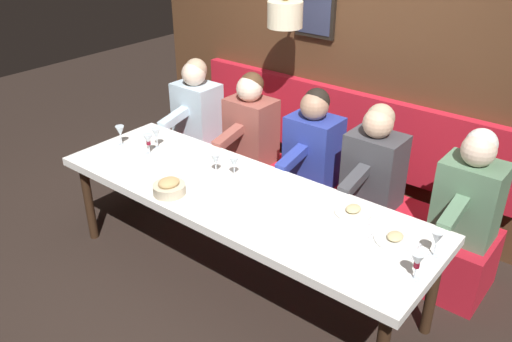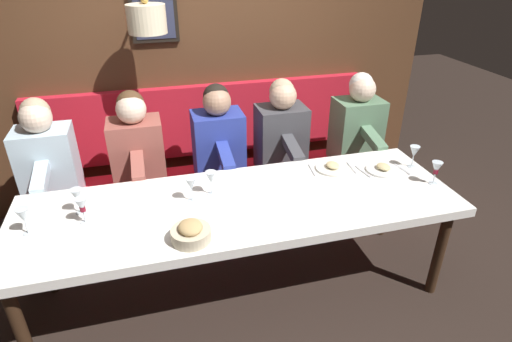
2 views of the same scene
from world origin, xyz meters
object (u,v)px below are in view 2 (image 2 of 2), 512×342
(wine_glass_4, at_px, (77,196))
(diner_middle, at_px, (218,136))
(dining_table, at_px, (241,210))
(diner_near, at_px, (281,130))
(wine_glass_3, at_px, (436,169))
(wine_glass_1, at_px, (82,206))
(bread_bowl, at_px, (191,233))
(wine_glass_2, at_px, (211,178))
(wine_glass_5, at_px, (414,152))
(diner_far, at_px, (136,145))
(diner_farthest, at_px, (46,155))
(wine_glass_0, at_px, (23,216))
(diner_nearest, at_px, (358,122))
(wine_glass_6, at_px, (191,185))

(wine_glass_4, bearing_deg, diner_middle, -52.82)
(dining_table, height_order, diner_near, diner_near)
(dining_table, bearing_deg, diner_near, -32.31)
(wine_glass_3, relative_size, wine_glass_4, 1.00)
(wine_glass_3, bearing_deg, wine_glass_1, 86.61)
(diner_middle, xyz_separation_m, bread_bowl, (-1.19, 0.37, -0.03))
(diner_near, distance_m, wine_glass_3, 1.25)
(wine_glass_2, relative_size, wine_glass_5, 1.00)
(diner_far, bearing_deg, wine_glass_5, -110.96)
(dining_table, distance_m, wine_glass_2, 0.28)
(wine_glass_2, distance_m, wine_glass_3, 1.50)
(wine_glass_3, distance_m, bread_bowl, 1.68)
(diner_near, distance_m, diner_farthest, 1.81)
(diner_near, xyz_separation_m, wine_glass_4, (-0.75, 1.52, 0.04))
(wine_glass_0, bearing_deg, diner_near, -63.39)
(dining_table, distance_m, diner_nearest, 1.54)
(wine_glass_6, bearing_deg, diner_near, -47.08)
(wine_glass_1, bearing_deg, diner_far, -19.85)
(diner_near, xyz_separation_m, wine_glass_5, (-0.74, -0.76, 0.04))
(wine_glass_0, distance_m, wine_glass_1, 0.30)
(diner_middle, relative_size, diner_farthest, 1.00)
(diner_nearest, xyz_separation_m, bread_bowl, (-1.19, 1.60, -0.03))
(wine_glass_1, height_order, wine_glass_6, same)
(diner_near, height_order, diner_far, same)
(diner_near, relative_size, diner_middle, 1.00)
(diner_far, height_order, wine_glass_3, diner_far)
(diner_near, xyz_separation_m, bread_bowl, (-1.19, 0.91, -0.03))
(diner_far, height_order, diner_farthest, same)
(wine_glass_0, distance_m, wine_glass_2, 1.08)
(wine_glass_2, bearing_deg, diner_near, -44.01)
(diner_near, relative_size, wine_glass_0, 4.82)
(diner_farthest, relative_size, wine_glass_4, 4.82)
(wine_glass_6, bearing_deg, diner_farthest, 50.87)
(diner_far, height_order, wine_glass_2, diner_far)
(diner_middle, bearing_deg, diner_near, -90.00)
(wine_glass_5, bearing_deg, diner_near, 45.78)
(diner_near, distance_m, wine_glass_6, 1.16)
(dining_table, xyz_separation_m, wine_glass_2, (0.14, 0.16, 0.18))
(diner_middle, distance_m, bread_bowl, 1.25)
(wine_glass_6, bearing_deg, wine_glass_5, -88.28)
(wine_glass_5, bearing_deg, diner_far, 69.04)
(diner_farthest, bearing_deg, dining_table, -125.05)
(wine_glass_2, relative_size, wine_glass_3, 1.00)
(wine_glass_0, bearing_deg, wine_glass_3, -92.32)
(dining_table, height_order, wine_glass_6, wine_glass_6)
(wine_glass_4, relative_size, bread_bowl, 0.75)
(diner_nearest, bearing_deg, dining_table, 125.08)
(wine_glass_2, xyz_separation_m, bread_bowl, (-0.45, 0.19, -0.07))
(wine_glass_5, bearing_deg, diner_farthest, 73.98)
(diner_middle, relative_size, wine_glass_0, 4.82)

